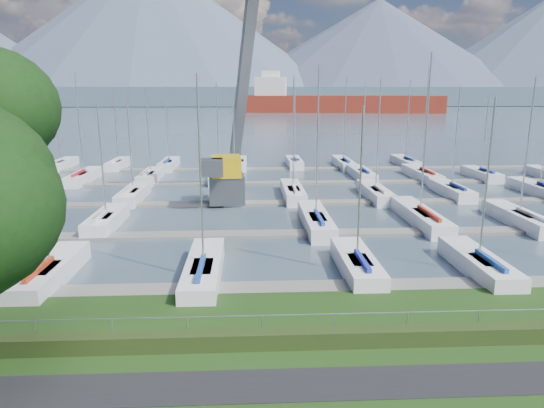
{
  "coord_description": "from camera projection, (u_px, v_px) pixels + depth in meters",
  "views": [
    {
      "loc": [
        -1.48,
        -18.02,
        10.09
      ],
      "look_at": [
        0.0,
        12.0,
        3.0
      ],
      "focal_mm": 32.0,
      "sensor_mm": 36.0,
      "label": 1
    }
  ],
  "objects": [
    {
      "name": "hedge",
      "position": [
        287.0,
        339.0,
        19.43
      ],
      "size": [
        80.0,
        0.7,
        0.7
      ],
      "primitive_type": "cube",
      "color": "#263513",
      "rests_on": "grass"
    },
    {
      "name": "water",
      "position": [
        250.0,
        109.0,
        272.75
      ],
      "size": [
        800.0,
        540.0,
        0.2
      ],
      "primitive_type": "cube",
      "color": "#415260"
    },
    {
      "name": "sailboat_fleet",
      "position": [
        253.0,
        140.0,
        46.7
      ],
      "size": [
        74.48,
        50.14,
        13.41
      ],
      "color": "#1B2699",
      "rests_on": "water"
    },
    {
      "name": "cargo_ship_mid",
      "position": [
        331.0,
        104.0,
        230.05
      ],
      "size": [
        95.94,
        32.13,
        21.5
      ],
      "rotation": [
        0.0,
        0.0,
        -0.15
      ],
      "color": "maroon",
      "rests_on": "water"
    },
    {
      "name": "docks",
      "position": [
        265.0,
        203.0,
        45.23
      ],
      "size": [
        90.0,
        41.6,
        0.25
      ],
      "color": "slate",
      "rests_on": "water"
    },
    {
      "name": "fence",
      "position": [
        287.0,
        315.0,
        19.63
      ],
      "size": [
        80.0,
        0.04,
        0.04
      ],
      "primitive_type": "cylinder",
      "rotation": [
        0.0,
        1.57,
        0.0
      ],
      "color": "#94989C",
      "rests_on": "grass"
    },
    {
      "name": "path",
      "position": [
        293.0,
        385.0,
        16.98
      ],
      "size": [
        160.0,
        2.0,
        0.04
      ],
      "primitive_type": "cube",
      "color": "black",
      "rests_on": "grass"
    },
    {
      "name": "crane",
      "position": [
        231.0,
        142.0,
        45.1
      ],
      "size": [
        5.99,
        13.23,
        22.35
      ],
      "rotation": [
        0.0,
        0.0,
        0.08
      ],
      "color": "#52555A",
      "rests_on": "water"
    },
    {
      "name": "foothill",
      "position": [
        250.0,
        96.0,
        339.33
      ],
      "size": [
        900.0,
        80.0,
        12.0
      ],
      "primitive_type": "cube",
      "color": "#475A68",
      "rests_on": "water"
    },
    {
      "name": "mountains",
      "position": [
        258.0,
        45.0,
        402.89
      ],
      "size": [
        1190.0,
        360.0,
        115.0
      ],
      "color": "#424C61",
      "rests_on": "water"
    }
  ]
}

